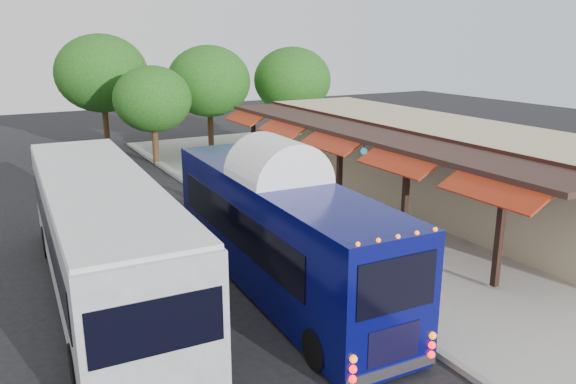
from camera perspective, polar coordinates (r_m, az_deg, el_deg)
ground at (r=17.92m, az=2.16°, el=-7.86°), size 90.00×90.00×0.00m
sidewalk at (r=23.64m, az=7.60°, el=-1.93°), size 10.00×40.00×0.15m
curb at (r=21.20m, az=-3.29°, el=-3.88°), size 0.20×40.00×0.16m
station_shelter at (r=25.29m, az=13.95°, el=3.05°), size 8.15×20.00×3.60m
coach_bus at (r=16.03m, az=-1.02°, el=-3.44°), size 2.74×11.13×3.53m
city_bus at (r=16.42m, az=-18.37°, el=-3.86°), size 3.25×12.76×3.40m
ped_a at (r=18.93m, az=1.61°, el=-3.11°), size 0.79×0.72×1.82m
ped_b at (r=20.62m, az=2.38°, el=-1.50°), size 1.08×0.97×1.85m
ped_c at (r=21.44m, az=-2.39°, el=-1.02°), size 1.09×0.84×1.72m
ped_d at (r=24.17m, az=-3.51°, el=0.85°), size 1.13×0.68×1.70m
sign_board at (r=21.92m, az=7.35°, el=-1.30°), size 0.21×0.42×0.98m
tree_left at (r=32.73m, az=-13.59°, el=9.15°), size 4.36×4.36×5.59m
tree_mid at (r=35.88m, az=-8.04°, el=11.07°), size 5.18×5.18×6.63m
tree_right at (r=37.60m, az=0.44°, el=11.27°), size 5.07×5.07×6.49m
tree_far at (r=37.73m, az=-18.41°, el=11.35°), size 5.71×5.71×7.31m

